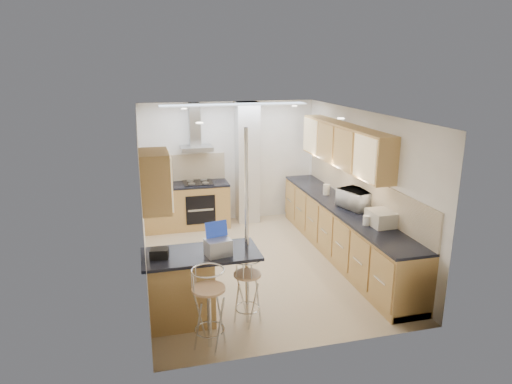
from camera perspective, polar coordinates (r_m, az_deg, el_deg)
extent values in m
plane|color=#CFB88A|center=(7.71, 0.24, -9.03)|extent=(4.80, 4.80, 0.00)
cube|color=white|center=(9.55, -3.40, 3.75)|extent=(3.60, 0.04, 2.50)
cube|color=white|center=(5.12, 7.11, -7.21)|extent=(3.60, 0.04, 2.50)
cube|color=white|center=(7.06, -14.04, -1.06)|extent=(0.04, 4.80, 2.50)
cube|color=white|center=(7.91, 12.97, 0.82)|extent=(0.04, 4.80, 2.50)
cube|color=white|center=(7.04, 0.26, 9.77)|extent=(3.60, 4.80, 0.02)
cube|color=tan|center=(8.05, 10.87, 5.80)|extent=(0.34, 3.00, 0.72)
cube|color=tan|center=(5.59, -12.51, 1.33)|extent=(0.34, 0.62, 0.72)
cube|color=beige|center=(7.92, 12.84, 0.33)|extent=(0.03, 4.40, 0.56)
cube|color=beige|center=(9.42, -9.06, 2.98)|extent=(1.70, 0.03, 0.56)
cube|color=silver|center=(9.43, -1.08, 3.62)|extent=(0.45, 0.40, 2.50)
cube|color=#A6A9AB|center=(9.13, -7.47, 5.45)|extent=(0.62, 0.48, 0.08)
cube|color=#A6A9AB|center=(9.20, -7.68, 8.30)|extent=(0.22, 0.20, 0.88)
cylinder|color=silver|center=(5.82, -1.19, -4.22)|extent=(0.05, 0.05, 2.50)
cube|color=black|center=(9.07, -6.92, -2.23)|extent=(0.58, 0.02, 0.58)
cube|color=black|center=(9.23, -7.28, 1.15)|extent=(0.58, 0.50, 0.02)
cube|color=tan|center=(8.79, -2.77, 10.86)|extent=(2.80, 0.35, 0.02)
cube|color=tan|center=(8.03, 10.70, -4.91)|extent=(0.60, 4.40, 0.88)
cube|color=black|center=(7.88, 10.87, -1.77)|extent=(0.63, 4.40, 0.04)
cube|color=tan|center=(9.34, -8.69, -1.83)|extent=(1.70, 0.60, 0.88)
cube|color=black|center=(9.21, -8.81, 0.90)|extent=(1.70, 0.63, 0.04)
cube|color=tan|center=(6.04, -6.77, -11.82)|extent=(1.35, 0.62, 0.90)
cube|color=black|center=(5.84, -6.92, -7.73)|extent=(1.47, 0.72, 0.04)
imported|color=white|center=(7.71, 12.36, -0.88)|extent=(0.54, 0.66, 0.31)
cube|color=#999DA1|center=(5.71, -4.76, -6.90)|extent=(0.34, 0.29, 0.21)
cube|color=black|center=(5.75, -12.00, -7.51)|extent=(0.24, 0.19, 0.12)
cylinder|color=beige|center=(8.43, 8.79, 0.31)|extent=(0.12, 0.12, 0.19)
cylinder|color=beige|center=(8.36, 10.49, -0.06)|extent=(0.14, 0.14, 0.15)
cylinder|color=beige|center=(7.57, 12.73, -1.59)|extent=(0.18, 0.18, 0.21)
cylinder|color=white|center=(6.98, 13.63, -3.46)|extent=(0.10, 0.10, 0.14)
cube|color=beige|center=(7.00, 15.37, -3.17)|extent=(0.35, 0.43, 0.22)
cylinder|color=#A6A9AB|center=(9.14, -12.67, 1.36)|extent=(0.16, 0.16, 0.20)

